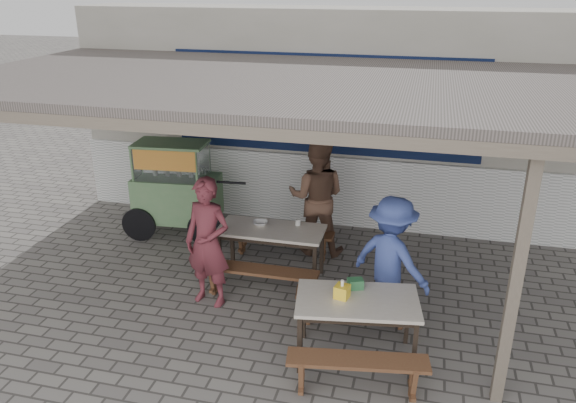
# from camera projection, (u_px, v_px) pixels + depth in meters

# --- Properties ---
(ground) EXTENTS (60.00, 60.00, 0.00)m
(ground) POSITION_uv_depth(u_px,v_px,m) (291.00, 318.00, 7.01)
(ground) COLOR slate
(ground) RESTS_ON ground
(back_wall) EXTENTS (9.00, 1.28, 3.50)m
(back_wall) POSITION_uv_depth(u_px,v_px,m) (341.00, 117.00, 9.59)
(back_wall) COLOR #B5ADA2
(back_wall) RESTS_ON ground
(warung_roof) EXTENTS (9.00, 4.21, 2.81)m
(warung_roof) POSITION_uv_depth(u_px,v_px,m) (311.00, 87.00, 6.80)
(warung_roof) COLOR #5D544F
(warung_roof) RESTS_ON ground
(table_left) EXTENTS (1.46, 0.67, 0.75)m
(table_left) POSITION_uv_depth(u_px,v_px,m) (271.00, 234.00, 7.72)
(table_left) COLOR beige
(table_left) RESTS_ON ground
(bench_left_street) EXTENTS (1.56, 0.30, 0.45)m
(bench_left_street) POSITION_uv_depth(u_px,v_px,m) (259.00, 276.00, 7.29)
(bench_left_street) COLOR brown
(bench_left_street) RESTS_ON ground
(bench_left_wall) EXTENTS (1.56, 0.30, 0.45)m
(bench_left_wall) POSITION_uv_depth(u_px,v_px,m) (282.00, 237.00, 8.39)
(bench_left_wall) COLOR brown
(bench_left_wall) RESTS_ON ground
(table_right) EXTENTS (1.41, 0.95, 0.75)m
(table_right) POSITION_uv_depth(u_px,v_px,m) (357.00, 305.00, 6.04)
(table_right) COLOR beige
(table_right) RESTS_ON ground
(bench_right_street) EXTENTS (1.44, 0.50, 0.45)m
(bench_right_street) POSITION_uv_depth(u_px,v_px,m) (357.00, 368.00, 5.59)
(bench_right_street) COLOR brown
(bench_right_street) RESTS_ON ground
(bench_right_wall) EXTENTS (1.44, 0.50, 0.45)m
(bench_right_wall) POSITION_uv_depth(u_px,v_px,m) (355.00, 301.00, 6.74)
(bench_right_wall) COLOR brown
(bench_right_wall) RESTS_ON ground
(vendor_cart) EXTENTS (1.92, 0.88, 1.55)m
(vendor_cart) POSITION_uv_depth(u_px,v_px,m) (176.00, 185.00, 9.00)
(vendor_cart) COLOR #6A8D5E
(vendor_cart) RESTS_ON ground
(patron_street_side) EXTENTS (0.68, 0.51, 1.70)m
(patron_street_side) POSITION_uv_depth(u_px,v_px,m) (208.00, 243.00, 7.05)
(patron_street_side) COLOR maroon
(patron_street_side) RESTS_ON ground
(patron_wall_side) EXTENTS (0.90, 0.72, 1.80)m
(patron_wall_side) POSITION_uv_depth(u_px,v_px,m) (317.00, 197.00, 8.38)
(patron_wall_side) COLOR brown
(patron_wall_side) RESTS_ON ground
(patron_right_table) EXTENTS (1.19, 1.02, 1.60)m
(patron_right_table) POSITION_uv_depth(u_px,v_px,m) (391.00, 260.00, 6.74)
(patron_right_table) COLOR #3D4F9D
(patron_right_table) RESTS_ON ground
(tissue_box) EXTENTS (0.17, 0.17, 0.15)m
(tissue_box) POSITION_uv_depth(u_px,v_px,m) (342.00, 292.00, 6.02)
(tissue_box) COLOR yellow
(tissue_box) RESTS_ON table_right
(donation_box) EXTENTS (0.20, 0.17, 0.11)m
(donation_box) POSITION_uv_depth(u_px,v_px,m) (355.00, 284.00, 6.20)
(donation_box) COLOR #306C3F
(donation_box) RESTS_ON table_right
(condiment_jar) EXTENTS (0.07, 0.07, 0.08)m
(condiment_jar) POSITION_uv_depth(u_px,v_px,m) (298.00, 222.00, 7.78)
(condiment_jar) COLOR beige
(condiment_jar) RESTS_ON table_left
(condiment_bowl) EXTENTS (0.25, 0.25, 0.05)m
(condiment_bowl) POSITION_uv_depth(u_px,v_px,m) (260.00, 223.00, 7.80)
(condiment_bowl) COLOR white
(condiment_bowl) RESTS_ON table_left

